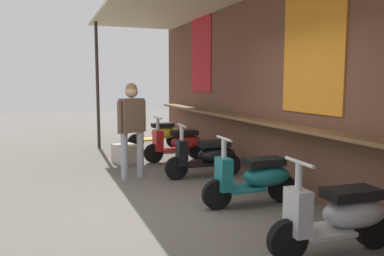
{
  "coord_description": "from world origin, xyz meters",
  "views": [
    {
      "loc": [
        4.64,
        -1.61,
        1.7
      ],
      "look_at": [
        -1.92,
        0.87,
        0.87
      ],
      "focal_mm": 36.66,
      "sensor_mm": 36.0,
      "label": 1
    }
  ],
  "objects_px": {
    "scooter_black": "(208,156)",
    "scooter_red": "(179,143)",
    "merchandise_crate": "(125,154)",
    "scooter_teal": "(256,177)",
    "scooter_yellow": "(158,133)",
    "scooter_silver": "(340,215)",
    "shopper_browsing": "(132,120)"
  },
  "relations": [
    {
      "from": "scooter_red",
      "to": "merchandise_crate",
      "type": "relative_size",
      "value": 2.66
    },
    {
      "from": "scooter_yellow",
      "to": "scooter_red",
      "type": "xyz_separation_m",
      "value": [
        1.66,
        -0.0,
        0.0
      ]
    },
    {
      "from": "scooter_yellow",
      "to": "shopper_browsing",
      "type": "xyz_separation_m",
      "value": [
        2.84,
        -1.27,
        0.65
      ]
    },
    {
      "from": "scooter_silver",
      "to": "merchandise_crate",
      "type": "height_order",
      "value": "scooter_silver"
    },
    {
      "from": "shopper_browsing",
      "to": "merchandise_crate",
      "type": "xyz_separation_m",
      "value": [
        -1.4,
        0.14,
        -0.84
      ]
    },
    {
      "from": "scooter_black",
      "to": "shopper_browsing",
      "type": "distance_m",
      "value": 1.48
    },
    {
      "from": "scooter_yellow",
      "to": "scooter_teal",
      "type": "distance_m",
      "value": 4.93
    },
    {
      "from": "shopper_browsing",
      "to": "scooter_black",
      "type": "bearing_deg",
      "value": -128.76
    },
    {
      "from": "scooter_yellow",
      "to": "scooter_teal",
      "type": "xyz_separation_m",
      "value": [
        4.93,
        -0.0,
        0.0
      ]
    },
    {
      "from": "shopper_browsing",
      "to": "merchandise_crate",
      "type": "relative_size",
      "value": 3.18
    },
    {
      "from": "scooter_red",
      "to": "scooter_black",
      "type": "relative_size",
      "value": 1.0
    },
    {
      "from": "scooter_black",
      "to": "scooter_teal",
      "type": "bearing_deg",
      "value": 93.51
    },
    {
      "from": "scooter_yellow",
      "to": "scooter_teal",
      "type": "bearing_deg",
      "value": 91.89
    },
    {
      "from": "scooter_silver",
      "to": "shopper_browsing",
      "type": "height_order",
      "value": "shopper_browsing"
    },
    {
      "from": "scooter_black",
      "to": "scooter_red",
      "type": "bearing_deg",
      "value": -86.49
    },
    {
      "from": "scooter_red",
      "to": "shopper_browsing",
      "type": "relative_size",
      "value": 0.84
    },
    {
      "from": "scooter_teal",
      "to": "scooter_silver",
      "type": "height_order",
      "value": "same"
    },
    {
      "from": "merchandise_crate",
      "to": "scooter_silver",
      "type": "bearing_deg",
      "value": 12.41
    },
    {
      "from": "scooter_yellow",
      "to": "scooter_silver",
      "type": "relative_size",
      "value": 1.0
    },
    {
      "from": "scooter_yellow",
      "to": "scooter_black",
      "type": "height_order",
      "value": "same"
    },
    {
      "from": "scooter_black",
      "to": "scooter_teal",
      "type": "height_order",
      "value": "same"
    },
    {
      "from": "shopper_browsing",
      "to": "merchandise_crate",
      "type": "bearing_deg",
      "value": -27.5
    },
    {
      "from": "scooter_black",
      "to": "merchandise_crate",
      "type": "bearing_deg",
      "value": -54.27
    },
    {
      "from": "scooter_yellow",
      "to": "scooter_silver",
      "type": "bearing_deg",
      "value": 91.89
    },
    {
      "from": "scooter_silver",
      "to": "shopper_browsing",
      "type": "relative_size",
      "value": 0.84
    },
    {
      "from": "shopper_browsing",
      "to": "scooter_red",
      "type": "bearing_deg",
      "value": -68.62
    },
    {
      "from": "merchandise_crate",
      "to": "scooter_teal",
      "type": "bearing_deg",
      "value": 17.95
    },
    {
      "from": "scooter_yellow",
      "to": "scooter_red",
      "type": "height_order",
      "value": "same"
    },
    {
      "from": "scooter_red",
      "to": "scooter_teal",
      "type": "distance_m",
      "value": 3.28
    },
    {
      "from": "scooter_teal",
      "to": "merchandise_crate",
      "type": "relative_size",
      "value": 2.66
    },
    {
      "from": "scooter_red",
      "to": "scooter_black",
      "type": "bearing_deg",
      "value": 86.79
    },
    {
      "from": "scooter_teal",
      "to": "merchandise_crate",
      "type": "bearing_deg",
      "value": -70.0
    }
  ]
}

